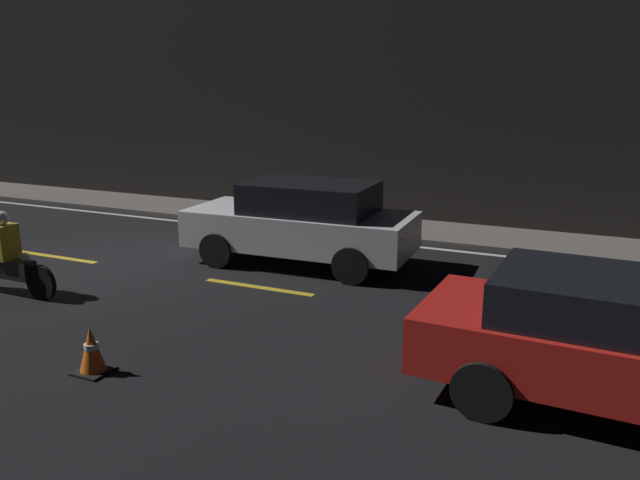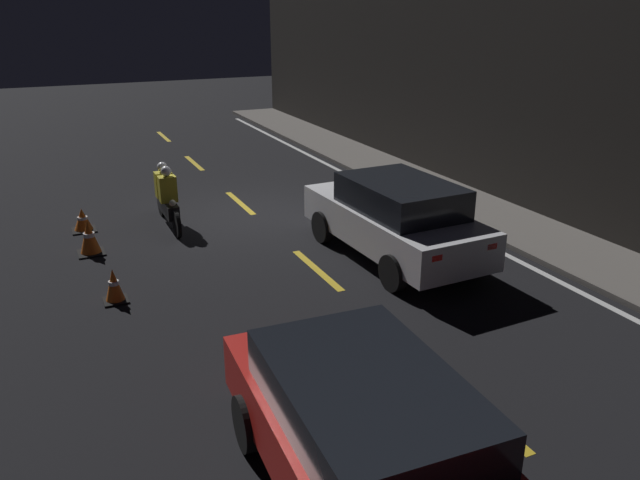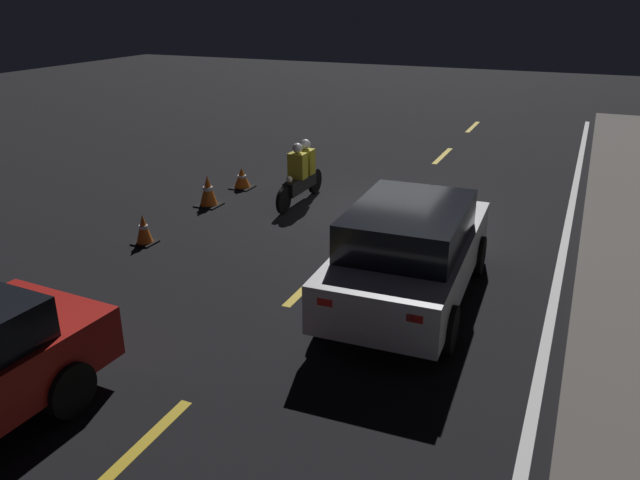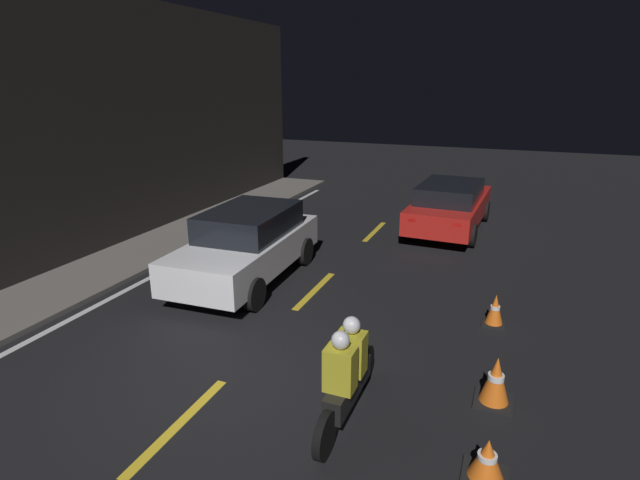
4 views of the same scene
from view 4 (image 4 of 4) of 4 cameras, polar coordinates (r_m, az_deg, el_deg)
ground_plane at (r=7.55m, az=-11.11°, el=-15.60°), size 56.00×56.00×0.00m
lane_dash_c at (r=6.90m, az=-15.83°, el=-19.58°), size 2.00×0.14×0.01m
lane_dash_d at (r=10.28m, az=-0.59°, el=-5.77°), size 2.00×0.14×0.01m
lane_dash_e at (r=14.30m, az=6.26°, el=0.98°), size 2.00×0.14×0.01m
lane_solid_kerb at (r=9.79m, az=-29.48°, el=-9.51°), size 25.20×0.14×0.01m
sedan_white at (r=10.71m, az=-8.31°, el=-0.39°), size 4.23×1.96×1.53m
taxi_red at (r=14.65m, az=14.63°, el=3.93°), size 4.48×2.01×1.39m
motorcycle at (r=6.41m, az=3.05°, el=-15.14°), size 2.15×0.36×1.35m
traffic_cone_near at (r=6.11m, az=18.54°, el=-22.72°), size 0.49×0.49×0.49m
traffic_cone_mid at (r=7.23m, az=19.43°, el=-14.92°), size 0.50×0.50×0.68m
traffic_cone_far at (r=9.33m, az=19.36°, el=-7.57°), size 0.39×0.39×0.57m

